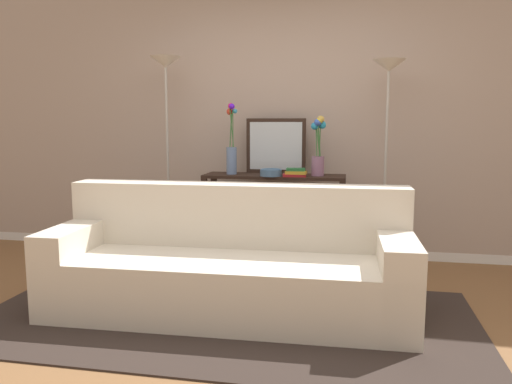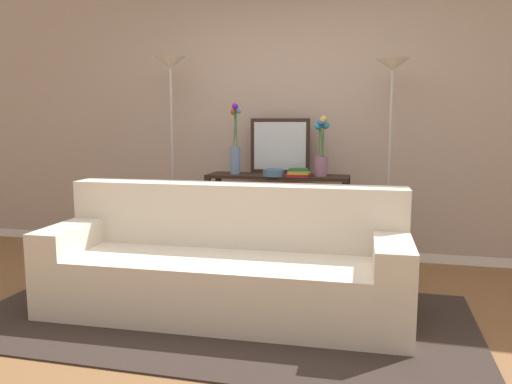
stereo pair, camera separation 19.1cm
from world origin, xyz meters
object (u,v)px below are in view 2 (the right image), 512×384
fruit_bowl (274,173)px  book_row_under_console (240,254)px  console_table (277,203)px  book_stack (298,173)px  wall_mirror (280,146)px  floor_lamp_left (171,102)px  vase_tall_flowers (235,149)px  floor_lamp_right (391,106)px  couch (226,267)px  vase_short_flowers (321,150)px

fruit_bowl → book_row_under_console: fruit_bowl is taller
console_table → book_stack: size_ratio=6.02×
wall_mirror → floor_lamp_left: bearing=-167.9°
book_stack → wall_mirror: bearing=128.7°
console_table → vase_tall_flowers: vase_tall_flowers is taller
floor_lamp_right → wall_mirror: bearing=167.8°
vase_tall_flowers → book_stack: bearing=-9.7°
floor_lamp_right → couch: bearing=-132.3°
console_table → floor_lamp_left: bearing=-176.5°
floor_lamp_left → wall_mirror: size_ratio=3.38×
wall_mirror → vase_short_flowers: size_ratio=1.05×
book_row_under_console → floor_lamp_right: bearing=-2.6°
fruit_bowl → book_stack: bearing=-1.1°
vase_tall_flowers → fruit_bowl: 0.45m
vase_tall_flowers → book_row_under_console: bearing=24.4°
fruit_bowl → book_stack: (0.22, -0.00, 0.00)m
book_stack → book_row_under_console: 1.01m
wall_mirror → book_row_under_console: wall_mirror is taller
floor_lamp_left → vase_short_flowers: bearing=1.7°
couch → console_table: (0.11, 1.28, 0.26)m
floor_lamp_right → floor_lamp_left: bearing=180.0°
vase_tall_flowers → book_stack: size_ratio=3.04×
vase_tall_flowers → book_row_under_console: (0.04, 0.02, -1.02)m
couch → console_table: couch is taller
vase_tall_flowers → floor_lamp_left: bearing=-175.8°
fruit_bowl → book_stack: 0.22m
fruit_bowl → book_row_under_console: (-0.36, 0.12, -0.82)m
floor_lamp_left → vase_short_flowers: size_ratio=3.55×
console_table → fruit_bowl: 0.32m
vase_tall_flowers → wall_mirror: bearing=23.6°
vase_short_flowers → couch: bearing=-112.1°
fruit_bowl → console_table: bearing=84.4°
couch → vase_tall_flowers: 1.51m
floor_lamp_right → vase_short_flowers: 0.71m
console_table → wall_mirror: (-0.01, 0.16, 0.52)m
fruit_bowl → book_stack: book_stack is taller
console_table → wall_mirror: bearing=93.7°
console_table → floor_lamp_left: size_ratio=0.68×
wall_mirror → book_stack: size_ratio=2.62×
wall_mirror → fruit_bowl: size_ratio=2.88×
floor_lamp_right → book_stack: size_ratio=8.51×
floor_lamp_right → book_row_under_console: 1.97m
floor_lamp_left → fruit_bowl: (1.01, -0.06, -0.65)m
floor_lamp_right → wall_mirror: floor_lamp_right is taller
couch → book_stack: book_stack is taller
console_table → vase_short_flowers: bearing=-2.8°
couch → wall_mirror: (0.10, 1.44, 0.79)m
console_table → floor_lamp_left: 1.39m
console_table → vase_short_flowers: size_ratio=2.41×
vase_tall_flowers → couch: bearing=-76.7°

